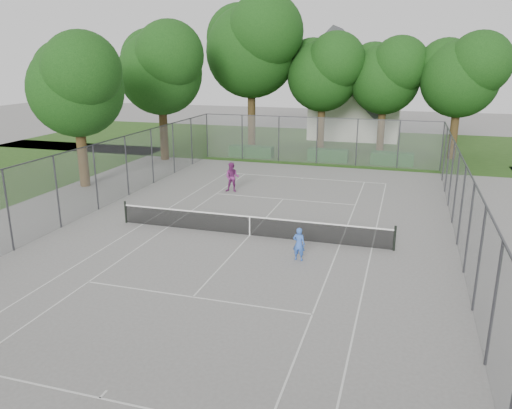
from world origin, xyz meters
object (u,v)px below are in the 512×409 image
(girl_player, at_px, (299,244))
(woman_player, at_px, (232,177))
(tennis_net, at_px, (250,225))
(house, at_px, (357,94))

(girl_player, bearing_deg, woman_player, -51.53)
(tennis_net, xyz_separation_m, woman_player, (-3.36, 7.13, 0.39))
(house, relative_size, woman_player, 5.96)
(girl_player, height_order, woman_player, woman_player)
(tennis_net, distance_m, girl_player, 3.51)
(house, relative_size, girl_player, 7.82)
(girl_player, xyz_separation_m, woman_player, (-6.11, 9.29, 0.21))
(woman_player, bearing_deg, tennis_net, -70.99)
(tennis_net, bearing_deg, woman_player, 115.24)
(girl_player, relative_size, woman_player, 0.76)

